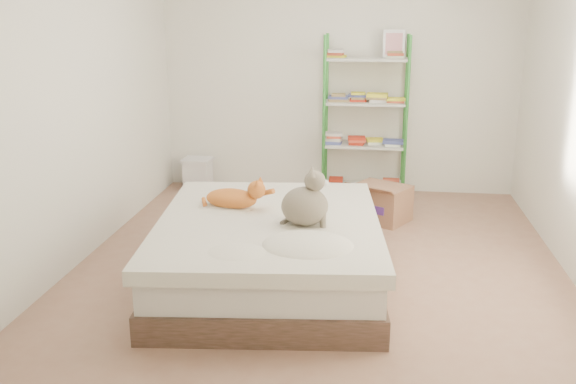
% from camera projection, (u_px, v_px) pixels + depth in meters
% --- Properties ---
extents(room, '(3.81, 4.21, 2.61)m').
position_uv_depth(room, '(323.00, 98.00, 4.86)').
color(room, '#9F7A61').
rests_on(room, ground).
extents(bed, '(1.76, 2.11, 0.50)m').
position_uv_depth(bed, '(269.00, 251.00, 4.68)').
color(bed, brown).
rests_on(bed, ground).
extents(orange_cat, '(0.50, 0.31, 0.19)m').
position_uv_depth(orange_cat, '(231.00, 196.00, 4.83)').
color(orange_cat, orange).
rests_on(orange_cat, bed).
extents(grey_cat, '(0.38, 0.33, 0.40)m').
position_uv_depth(grey_cat, '(305.00, 198.00, 4.42)').
color(grey_cat, gray).
rests_on(grey_cat, bed).
extents(shelf_unit, '(0.88, 0.36, 1.74)m').
position_uv_depth(shelf_unit, '(365.00, 119.00, 6.74)').
color(shelf_unit, '#358E38').
rests_on(shelf_unit, ground).
extents(cardboard_box, '(0.62, 0.65, 0.40)m').
position_uv_depth(cardboard_box, '(381.00, 203.00, 6.09)').
color(cardboard_box, '#936742').
rests_on(cardboard_box, ground).
extents(white_bin, '(0.32, 0.29, 0.35)m').
position_uv_depth(white_bin, '(198.00, 174.00, 7.13)').
color(white_bin, silver).
rests_on(white_bin, ground).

